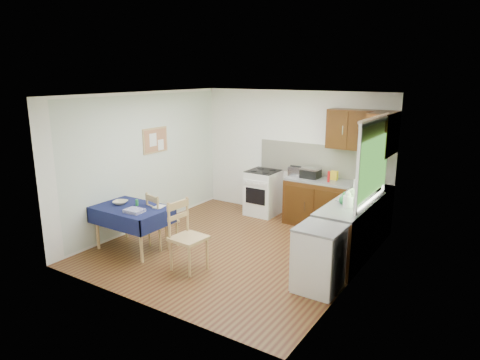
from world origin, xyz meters
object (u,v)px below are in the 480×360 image
Objects in this scene: chair_far at (160,219)px; sandwich_press at (311,173)px; dish_rack at (350,200)px; chair_near at (186,234)px; kettle at (348,201)px; dining_table at (132,213)px; toaster at (296,171)px.

sandwich_press is at bearing -108.92° from chair_far.
chair_near is at bearing -160.42° from dish_rack.
kettle is (0.08, -0.35, 0.08)m from dish_rack.
chair_far is 3.85× the size of kettle.
sandwich_press reaches higher than chair_near.
dining_table is 0.46m from chair_far.
dish_rack is (3.03, 1.66, 0.30)m from dining_table.
kettle reaches higher than dining_table.
chair_far is 3.07m from dish_rack.
chair_far is (0.30, 0.32, -0.13)m from dining_table.
chair_far is 1.00m from chair_near.
sandwich_press is (0.30, 0.02, 0.00)m from toaster.
sandwich_press is at bearing 10.70° from toaster.
chair_far is at bearing 69.85° from chair_near.
toaster is at bearing -103.83° from chair_far.
dish_rack is at bearing -35.04° from sandwich_press.
dining_table is 3.47m from dish_rack.
chair_far is 0.89× the size of chair_near.
toaster is 1.10× the size of kettle.
toaster is 0.30m from sandwich_press.
chair_far is at bearing -160.53° from kettle.
kettle is (1.51, -1.40, 0.01)m from toaster.
chair_near is 2.94m from sandwich_press.
toaster is 2.06m from kettle.
chair_near is 2.87m from toaster.
dish_rack is at bearing -139.21° from chair_far.
chair_near is at bearing 169.93° from chair_far.
chair_far is at bearing 45.76° from dining_table.
sandwich_press is at bearing 112.42° from dish_rack.
dish_rack is at bearing 27.62° from dining_table.
kettle is at bearing -41.16° from sandwich_press.
toaster reaches higher than dining_table.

